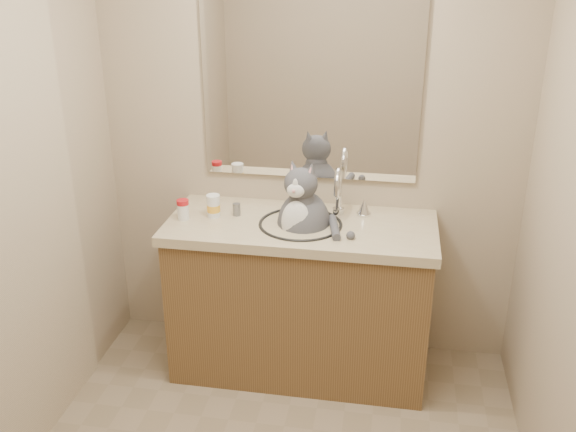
# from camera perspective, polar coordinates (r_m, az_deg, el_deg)

# --- Properties ---
(room) EXTENTS (2.22, 2.52, 2.42)m
(room) POSITION_cam_1_polar(r_m,az_deg,el_deg) (2.18, -2.58, -2.15)
(room) COLOR gray
(room) RESTS_ON ground
(vanity) EXTENTS (1.34, 0.59, 1.12)m
(vanity) POSITION_cam_1_polar(r_m,az_deg,el_deg) (3.37, 1.12, -6.96)
(vanity) COLOR brown
(vanity) RESTS_ON ground
(mirror) EXTENTS (1.10, 0.02, 0.90)m
(mirror) POSITION_cam_1_polar(r_m,az_deg,el_deg) (3.26, 1.99, 11.02)
(mirror) COLOR white
(mirror) RESTS_ON room
(shower_curtain) EXTENTS (0.02, 1.30, 1.93)m
(shower_curtain) POSITION_cam_1_polar(r_m,az_deg,el_deg) (2.73, -24.11, -2.73)
(shower_curtain) COLOR tan
(shower_curtain) RESTS_ON ground
(cat) EXTENTS (0.37, 0.37, 0.53)m
(cat) POSITION_cam_1_polar(r_m,az_deg,el_deg) (3.18, 1.35, -0.42)
(cat) COLOR #46464B
(cat) RESTS_ON vanity
(pill_bottle_redcap) EXTENTS (0.06, 0.06, 0.10)m
(pill_bottle_redcap) POSITION_cam_1_polar(r_m,az_deg,el_deg) (3.25, -9.31, 0.57)
(pill_bottle_redcap) COLOR white
(pill_bottle_redcap) RESTS_ON vanity
(pill_bottle_orange) EXTENTS (0.09, 0.09, 0.12)m
(pill_bottle_orange) POSITION_cam_1_polar(r_m,az_deg,el_deg) (3.26, -6.64, 0.86)
(pill_bottle_orange) COLOR white
(pill_bottle_orange) RESTS_ON vanity
(grey_canister) EXTENTS (0.05, 0.05, 0.06)m
(grey_canister) POSITION_cam_1_polar(r_m,az_deg,el_deg) (3.27, -4.59, 0.58)
(grey_canister) COLOR slate
(grey_canister) RESTS_ON vanity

